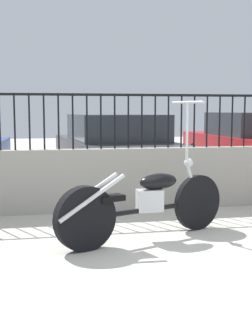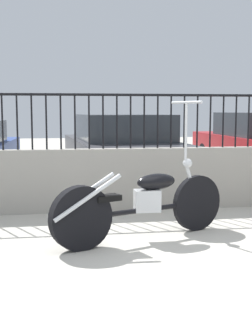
{
  "view_description": "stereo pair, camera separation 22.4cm",
  "coord_description": "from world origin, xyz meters",
  "views": [
    {
      "loc": [
        -1.52,
        -4.06,
        1.41
      ],
      "look_at": [
        -0.39,
        1.59,
        0.7
      ],
      "focal_mm": 50.0,
      "sensor_mm": 36.0,
      "label": 1
    },
    {
      "loc": [
        -1.3,
        -4.1,
        1.41
      ],
      "look_at": [
        -0.39,
        1.59,
        0.7
      ],
      "focal_mm": 50.0,
      "sensor_mm": 36.0,
      "label": 2
    }
  ],
  "objects": [
    {
      "name": "ground_plane",
      "position": [
        0.0,
        0.0,
        0.0
      ],
      "size": [
        40.0,
        40.0,
        0.0
      ],
      "primitive_type": "plane",
      "color": "#B7B2A5"
    },
    {
      "name": "fence_railing",
      "position": [
        -0.0,
        2.39,
        1.39
      ],
      "size": [
        10.29,
        0.04,
        0.76
      ],
      "color": "black",
      "rests_on": "low_wall"
    },
    {
      "name": "car_dark_grey",
      "position": [
        0.06,
        5.02,
        0.67
      ],
      "size": [
        2.06,
        4.43,
        1.33
      ],
      "rotation": [
        0.0,
        0.0,
        1.64
      ],
      "color": "black",
      "rests_on": "ground_plane"
    },
    {
      "name": "motorcycle_black",
      "position": [
        -0.42,
        0.79,
        0.4
      ],
      "size": [
        2.06,
        0.97,
        1.52
      ],
      "rotation": [
        0.0,
        0.0,
        0.39
      ],
      "color": "black",
      "rests_on": "ground_plane"
    },
    {
      "name": "low_wall",
      "position": [
        0.0,
        2.39,
        0.44
      ],
      "size": [
        10.29,
        0.18,
        0.88
      ],
      "color": "#9E998E",
      "rests_on": "ground_plane"
    }
  ]
}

